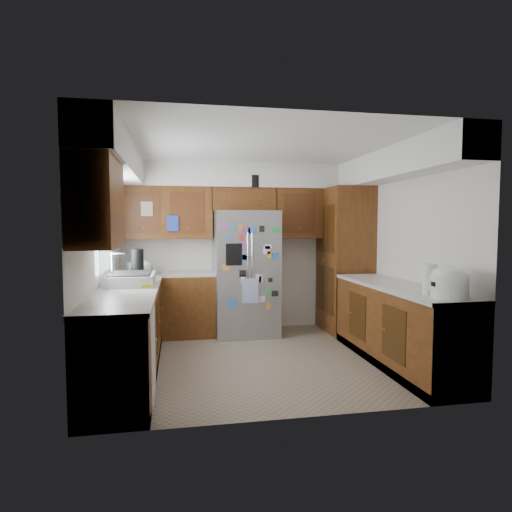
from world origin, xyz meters
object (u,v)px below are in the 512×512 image
Objects in this scene: fridge at (246,273)px; rice_cooker at (450,281)px; pantry at (345,260)px; paper_towel at (430,279)px.

fridge is 5.23× the size of rice_cooker.
pantry is 1.19× the size of fridge.
paper_towel is (-0.07, 0.21, -0.00)m from rice_cooker.
pantry is 2.53m from rice_cooker.
pantry is 7.16× the size of paper_towel.
paper_towel is at bearing 108.31° from rice_cooker.
rice_cooker is at bearing -71.69° from paper_towel.
rice_cooker is 0.22m from paper_towel.
pantry is at bearing -2.05° from fridge.
paper_towel is (1.43, -2.37, 0.17)m from fridge.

